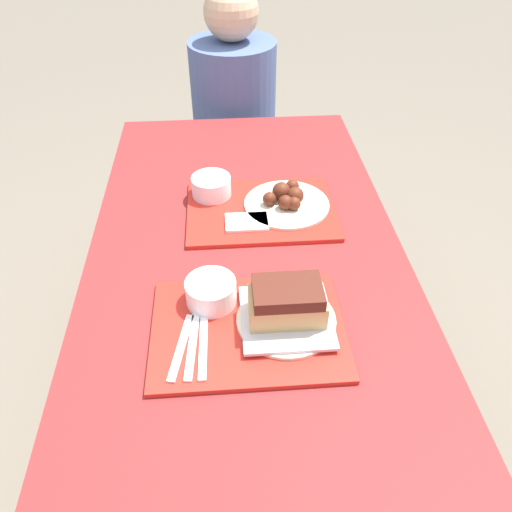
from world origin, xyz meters
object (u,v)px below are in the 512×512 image
tray_near (248,329)px  person_seated_across (233,92)px  bowl_coleslaw_near (211,291)px  brisket_sandwich_plate (287,308)px  tray_far (261,210)px  wings_plate_far (287,200)px  bowl_coleslaw_far (211,185)px

tray_near → person_seated_across: (0.02, 1.24, 0.00)m
bowl_coleslaw_near → brisket_sandwich_plate: (0.16, -0.07, 0.01)m
person_seated_across → tray_far: bearing=-87.1°
tray_near → wings_plate_far: bearing=73.0°
bowl_coleslaw_near → tray_far: bearing=68.3°
brisket_sandwich_plate → person_seated_across: person_seated_across is taller
brisket_sandwich_plate → person_seated_across: bearing=92.8°
bowl_coleslaw_far → person_seated_across: (0.09, 0.74, -0.03)m
tray_far → wings_plate_far: wings_plate_far is taller
bowl_coleslaw_near → wings_plate_far: size_ratio=0.47×
tray_far → bowl_coleslaw_near: bearing=-111.7°
tray_far → bowl_coleslaw_far: bearing=149.6°
bowl_coleslaw_near → bowl_coleslaw_far: 0.42m
brisket_sandwich_plate → bowl_coleslaw_far: size_ratio=1.90×
tray_near → bowl_coleslaw_far: bowl_coleslaw_far is taller
tray_near → person_seated_across: size_ratio=0.59×
tray_near → bowl_coleslaw_far: size_ratio=3.64×
brisket_sandwich_plate → wings_plate_far: (0.05, 0.43, -0.02)m
bowl_coleslaw_near → bowl_coleslaw_far: size_ratio=1.00×
tray_near → brisket_sandwich_plate: size_ratio=1.92×
tray_far → brisket_sandwich_plate: bearing=-87.4°
brisket_sandwich_plate → tray_far: bearing=92.6°
brisket_sandwich_plate → wings_plate_far: 0.43m
bowl_coleslaw_near → brisket_sandwich_plate: 0.17m
tray_near → tray_far: (0.06, 0.43, 0.00)m
bowl_coleslaw_far → wings_plate_far: (0.20, -0.07, -0.01)m
wings_plate_far → person_seated_across: 0.81m
tray_near → person_seated_across: person_seated_across is taller
tray_far → wings_plate_far: (0.07, 0.01, 0.02)m
wings_plate_far → tray_far: bearing=-171.2°
bowl_coleslaw_near → person_seated_across: person_seated_across is taller
wings_plate_far → person_seated_across: size_ratio=0.35×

